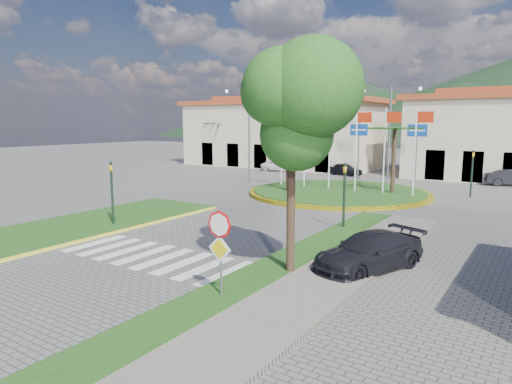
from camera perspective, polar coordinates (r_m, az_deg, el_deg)
The scene contains 21 objects.
ground at distance 15.74m, azimuth -23.64°, elevation -10.91°, with size 160.00×160.00×0.00m, color slate.
sidewalk_right at distance 12.94m, azimuth -0.37°, elevation -14.09°, with size 4.00×28.00×0.15m, color gray.
verge_right at distance 13.59m, azimuth -4.70°, elevation -12.91°, with size 1.60×28.00×0.18m, color #164112.
median_left at distance 24.17m, azimuth -20.25°, elevation -3.75°, with size 5.00×14.00×0.18m, color #164112.
crosswalk at distance 18.09m, azimuth -12.92°, elevation -7.83°, with size 8.00×3.00×0.01m, color silver.
roundabout_island at distance 32.85m, azimuth 10.28°, elevation -0.00°, with size 12.70×12.70×6.00m.
stop_sign at distance 12.97m, azimuth -4.54°, elevation -6.05°, with size 0.80×0.11×2.65m.
deciduous_tree at distance 14.75m, azimuth 4.51°, elevation 9.03°, with size 3.60×3.60×6.80m.
traffic_light_left at distance 23.13m, azimuth -17.58°, elevation 0.50°, with size 0.15×0.18×3.20m.
traffic_light_right at distance 21.75m, azimuth 10.98°, elevation 0.25°, with size 0.15×0.18×3.20m.
traffic_light_far at distance 34.39m, azimuth 25.41°, elevation 2.65°, with size 0.18×0.15×3.20m.
direction_sign_west at distance 41.58m, azimuth 12.71°, elevation 6.39°, with size 1.60×0.14×5.20m.
direction_sign_east at distance 40.10m, azimuth 19.45°, elevation 6.02°, with size 1.60×0.14×5.20m.
street_lamp_centre at distance 39.67m, azimuth 16.35°, elevation 7.54°, with size 4.80×0.16×8.00m.
street_lamp_west at distance 38.56m, azimuth -0.87°, elevation 7.87°, with size 4.80×0.16×8.00m.
building_left at distance 53.09m, azimuth 3.16°, elevation 7.46°, with size 23.32×9.54×8.05m.
hill_far_west at distance 162.75m, azimuth 8.80°, elevation 10.74°, with size 140.00×140.00×22.00m, color black.
hill_near_back at distance 139.80m, azimuth 24.23°, elevation 9.19°, with size 110.00×110.00×16.00m, color black.
white_van at distance 47.93m, azimuth 2.92°, elevation 3.29°, with size 1.77×3.83×1.07m, color silver.
car_dark_a at distance 44.87m, azimuth 11.14°, elevation 2.83°, with size 1.39×3.45×1.18m, color black.
car_side_right at distance 16.42m, azimuth 13.95°, elevation -7.25°, with size 1.81×4.44×1.29m, color black.
Camera 1 is at (12.60, -7.93, 5.10)m, focal length 32.00 mm.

